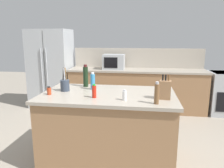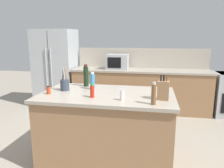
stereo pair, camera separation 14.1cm
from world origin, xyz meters
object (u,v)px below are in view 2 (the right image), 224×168
(utensil_crock, at_px, (65,84))
(spice_jar_paprika, at_px, (49,90))
(refrigerator, at_px, (56,68))
(microwave, at_px, (118,62))
(hot_sauce_bottle, at_px, (92,91))
(knife_block, at_px, (163,90))
(wine_bottle, at_px, (86,76))
(salt_shaker, at_px, (122,95))
(dish_soap_bottle, at_px, (92,81))
(pepper_grinder, at_px, (154,94))

(utensil_crock, relative_size, spice_jar_paprika, 3.04)
(refrigerator, bearing_deg, microwave, -1.92)
(hot_sauce_bottle, bearing_deg, knife_block, 4.24)
(utensil_crock, relative_size, wine_bottle, 0.98)
(salt_shaker, bearing_deg, utensil_crock, 158.50)
(spice_jar_paprika, height_order, hot_sauce_bottle, hot_sauce_bottle)
(dish_soap_bottle, relative_size, pepper_grinder, 0.97)
(hot_sauce_bottle, height_order, dish_soap_bottle, dish_soap_bottle)
(wine_bottle, xyz_separation_m, spice_jar_paprika, (-0.34, -0.52, -0.10))
(microwave, bearing_deg, dish_soap_bottle, -90.71)
(wine_bottle, relative_size, spice_jar_paprika, 3.09)
(microwave, bearing_deg, pepper_grinder, -72.35)
(microwave, bearing_deg, refrigerator, 178.08)
(utensil_crock, height_order, spice_jar_paprika, utensil_crock)
(pepper_grinder, bearing_deg, knife_block, 63.01)
(wine_bottle, height_order, salt_shaker, wine_bottle)
(spice_jar_paprika, xyz_separation_m, dish_soap_bottle, (0.48, 0.36, 0.07))
(wine_bottle, distance_m, dish_soap_bottle, 0.22)
(dish_soap_bottle, xyz_separation_m, pepper_grinder, (0.84, -0.57, 0.00))
(knife_block, relative_size, salt_shaker, 2.34)
(hot_sauce_bottle, bearing_deg, spice_jar_paprika, 174.62)
(wine_bottle, xyz_separation_m, pepper_grinder, (0.99, -0.73, -0.04))
(microwave, height_order, salt_shaker, microwave)
(microwave, distance_m, utensil_crock, 2.18)
(microwave, height_order, pepper_grinder, microwave)
(spice_jar_paprika, relative_size, dish_soap_bottle, 0.44)
(utensil_crock, distance_m, wine_bottle, 0.37)
(knife_block, distance_m, spice_jar_paprika, 1.44)
(utensil_crock, distance_m, salt_shaker, 0.90)
(pepper_grinder, bearing_deg, microwave, 107.65)
(utensil_crock, xyz_separation_m, pepper_grinder, (1.19, -0.42, 0.03))
(hot_sauce_bottle, bearing_deg, salt_shaker, -8.78)
(refrigerator, xyz_separation_m, salt_shaker, (1.99, -2.53, 0.08))
(utensil_crock, bearing_deg, refrigerator, 117.67)
(spice_jar_paprika, height_order, pepper_grinder, pepper_grinder)
(knife_block, bearing_deg, utensil_crock, 176.93)
(microwave, bearing_deg, salt_shaker, -79.45)
(spice_jar_paprika, xyz_separation_m, hot_sauce_bottle, (0.60, -0.06, 0.03))
(salt_shaker, bearing_deg, spice_jar_paprika, 173.31)
(knife_block, height_order, wine_bottle, wine_bottle)
(microwave, relative_size, utensil_crock, 1.50)
(utensil_crock, xyz_separation_m, salt_shaker, (0.84, -0.33, -0.02))
(refrigerator, relative_size, utensil_crock, 5.73)
(microwave, distance_m, hot_sauce_bottle, 2.42)
(knife_block, height_order, dish_soap_bottle, knife_block)
(knife_block, height_order, salt_shaker, knife_block)
(refrigerator, relative_size, knife_block, 6.32)
(knife_block, relative_size, spice_jar_paprika, 2.75)
(spice_jar_paprika, relative_size, hot_sauce_bottle, 0.64)
(microwave, height_order, wine_bottle, microwave)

